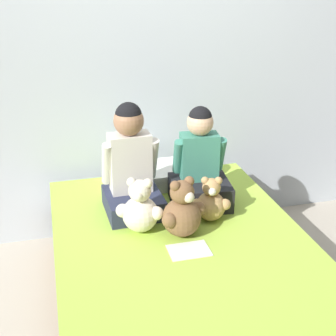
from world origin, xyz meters
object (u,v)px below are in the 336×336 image
object	(u,v)px
teddy_bear_held_by_left_child	(140,209)
sign_card	(188,250)
child_on_left	(131,168)
pillow_at_headboard	(153,176)
bed	(186,285)
teddy_bear_between_children	(182,212)
teddy_bear_held_by_right_child	(211,202)
child_on_right	(200,168)

from	to	relation	value
teddy_bear_held_by_left_child	sign_card	xyz separation A→B (m)	(0.19, -0.26, -0.13)
child_on_left	pillow_at_headboard	distance (m)	0.43
bed	teddy_bear_between_children	bearing A→B (deg)	85.79
bed	teddy_bear_held_by_right_child	xyz separation A→B (m)	(0.21, 0.23, 0.36)
teddy_bear_held_by_left_child	sign_card	size ratio (longest dim) A/B	1.48
teddy_bear_held_by_right_child	teddy_bear_between_children	world-z (taller)	teddy_bear_between_children
child_on_left	child_on_right	xyz separation A→B (m)	(0.41, -0.01, -0.04)
teddy_bear_held_by_left_child	child_on_right	bearing A→B (deg)	53.62
child_on_right	teddy_bear_between_children	world-z (taller)	child_on_right
child_on_left	teddy_bear_held_by_right_child	size ratio (longest dim) A/B	2.44
bed	teddy_bear_held_by_right_child	bearing A→B (deg)	47.18
child_on_left	teddy_bear_between_children	bearing A→B (deg)	-61.50
bed	child_on_left	bearing A→B (deg)	113.32
child_on_right	pillow_at_headboard	distance (m)	0.43
pillow_at_headboard	teddy_bear_held_by_left_child	bearing A→B (deg)	-109.22
child_on_right	sign_card	distance (m)	0.59
teddy_bear_held_by_left_child	teddy_bear_held_by_right_child	bearing A→B (deg)	25.72
teddy_bear_held_by_right_child	teddy_bear_held_by_left_child	bearing A→B (deg)	-162.57
teddy_bear_held_by_left_child	teddy_bear_held_by_right_child	world-z (taller)	teddy_bear_held_by_left_child
child_on_left	teddy_bear_held_by_right_child	xyz separation A→B (m)	(0.41, -0.23, -0.16)
child_on_right	teddy_bear_held_by_left_child	world-z (taller)	child_on_right
teddy_bear_held_by_left_child	pillow_at_headboard	world-z (taller)	teddy_bear_held_by_left_child
teddy_bear_between_children	sign_card	size ratio (longest dim) A/B	1.57
bed	teddy_bear_between_children	size ratio (longest dim) A/B	5.89
child_on_left	teddy_bear_held_by_right_child	distance (m)	0.50
pillow_at_headboard	sign_card	bearing A→B (deg)	-90.25
teddy_bear_held_by_left_child	sign_card	world-z (taller)	teddy_bear_held_by_left_child
teddy_bear_held_by_right_child	teddy_bear_between_children	distance (m)	0.24
child_on_left	teddy_bear_held_by_right_child	bearing A→B (deg)	-31.69
teddy_bear_held_by_left_child	pillow_at_headboard	size ratio (longest dim) A/B	0.62
bed	teddy_bear_held_by_left_child	world-z (taller)	teddy_bear_held_by_left_child
child_on_right	teddy_bear_between_children	bearing A→B (deg)	-114.88
sign_card	pillow_at_headboard	bearing A→B (deg)	89.75
bed	pillow_at_headboard	size ratio (longest dim) A/B	3.90
pillow_at_headboard	child_on_right	bearing A→B (deg)	-56.88
teddy_bear_held_by_right_child	teddy_bear_between_children	bearing A→B (deg)	-134.95
teddy_bear_held_by_right_child	sign_card	xyz separation A→B (m)	(-0.21, -0.28, -0.11)
teddy_bear_held_by_right_child	pillow_at_headboard	size ratio (longest dim) A/B	0.53
bed	teddy_bear_held_by_left_child	distance (m)	0.48
teddy_bear_between_children	child_on_right	bearing A→B (deg)	36.23
child_on_left	sign_card	xyz separation A→B (m)	(0.19, -0.51, -0.27)
child_on_right	teddy_bear_between_children	xyz separation A→B (m)	(-0.21, -0.34, -0.09)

